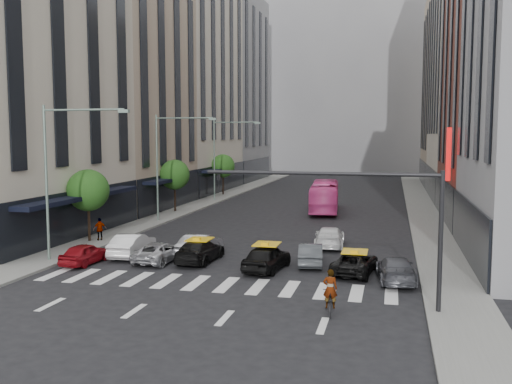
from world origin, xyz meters
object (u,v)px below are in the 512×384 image
Objects in this scene: taxi_left at (200,251)px; motorcycle at (330,303)px; car_red at (85,254)px; streetlamp_near at (60,162)px; streetlamp_far at (222,149)px; pedestrian_far at (100,229)px; taxi_center at (267,257)px; streetlamp_mid at (167,153)px; bus at (325,197)px; car_white_front at (132,245)px.

taxi_left is 2.59× the size of motorcycle.
car_red is 6.61m from taxi_left.
streetlamp_near reaches higher than car_red.
motorcycle is (16.15, -37.92, -5.44)m from streetlamp_far.
streetlamp_far is 2.49× the size of car_red.
streetlamp_near is at bearing 17.88° from taxi_left.
pedestrian_far reaches higher than car_red.
pedestrian_far is (-1.11, -25.70, -4.98)m from streetlamp_far.
taxi_center is (11.94, 0.94, -5.18)m from streetlamp_near.
streetlamp_mid is at bearing -59.09° from motorcycle.
streetlamp_mid is at bearing 33.96° from bus.
streetlamp_far is (0.00, 16.00, 0.00)m from streetlamp_mid.
streetlamp_far is 0.84× the size of bus.
car_white_front is (3.12, 2.58, -5.19)m from streetlamp_near.
streetlamp_near is 28.92m from bus.
car_red is 2.06× the size of motorcycle.
streetlamp_near is 6.58m from car_white_front.
bus reaches higher than motorcycle.
streetlamp_mid is 16.69m from taxi_left.
motorcycle is (14.77, -5.92, -0.15)m from car_red.
taxi_center is 2.74× the size of pedestrian_far.
streetlamp_mid is 2.11× the size of taxi_center.
taxi_left is 9.71m from pedestrian_far.
pedestrian_far is (-1.11, -9.70, -4.98)m from streetlamp_mid.
streetlamp_mid reaches higher than pedestrian_far.
streetlamp_far reaches higher than bus.
streetlamp_near is 5.47m from car_red.
streetlamp_mid is 0.84× the size of bus.
streetlamp_near is at bearing 59.80° from bus.
streetlamp_far is 5.78× the size of pedestrian_far.
car_red is (1.38, 0.01, -5.29)m from streetlamp_near.
taxi_center is at bearing -68.97° from streetlamp_far.
streetlamp_far is 32.46m from car_red.
streetlamp_mid is (0.00, 16.00, 0.00)m from streetlamp_near.
pedestrian_far reaches higher than taxi_left.
car_white_front is 2.79× the size of pedestrian_far.
streetlamp_near is 2.49× the size of car_red.
bus reaches higher than taxi_center.
streetlamp_mid is at bearing -58.78° from taxi_left.
streetlamp_mid reaches higher than taxi_left.
streetlamp_far reaches higher than car_white_front.
motorcycle is at bearing 129.25° from taxi_center.
pedestrian_far is at bearing -40.77° from motorcycle.
bus reaches higher than pedestrian_far.
bus is at bearing -114.17° from car_white_front.
car_white_front is at bearing 39.65° from streetlamp_near.
car_white_front is (3.12, -29.42, -5.19)m from streetlamp_far.
pedestrian_far is (-13.05, 5.36, 0.20)m from taxi_center.
taxi_left is at bearing 74.19° from bus.
car_white_front is (1.73, 2.58, 0.10)m from car_red.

